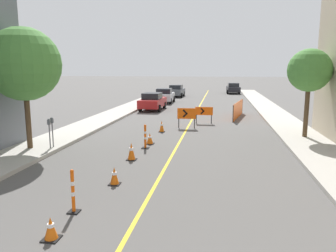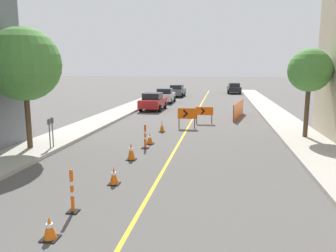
% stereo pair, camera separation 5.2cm
% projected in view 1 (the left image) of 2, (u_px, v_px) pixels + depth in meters
% --- Properties ---
extents(lane_stripe, '(0.12, 57.74, 0.01)m').
position_uv_depth(lane_stripe, '(196.00, 113.00, 28.31)').
color(lane_stripe, gold).
rests_on(lane_stripe, ground_plane).
extents(sidewalk_left, '(2.39, 57.74, 0.17)m').
position_uv_depth(sidewalk_left, '(124.00, 110.00, 29.30)').
color(sidewalk_left, '#ADA89E').
rests_on(sidewalk_left, ground_plane).
extents(sidewalk_right, '(2.39, 57.74, 0.17)m').
position_uv_depth(sidewalk_right, '(273.00, 113.00, 27.29)').
color(sidewalk_right, '#ADA89E').
rests_on(sidewalk_right, ground_plane).
extents(traffic_cone_second, '(0.37, 0.37, 0.53)m').
position_uv_depth(traffic_cone_second, '(51.00, 229.00, 7.32)').
color(traffic_cone_second, black).
rests_on(traffic_cone_second, ground_plane).
extents(traffic_cone_third, '(0.37, 0.37, 0.59)m').
position_uv_depth(traffic_cone_third, '(114.00, 176.00, 10.79)').
color(traffic_cone_third, black).
rests_on(traffic_cone_third, ground_plane).
extents(traffic_cone_fourth, '(0.40, 0.40, 0.74)m').
position_uv_depth(traffic_cone_fourth, '(131.00, 151.00, 13.67)').
color(traffic_cone_fourth, black).
rests_on(traffic_cone_fourth, ground_plane).
extents(traffic_cone_fifth, '(0.42, 0.42, 0.56)m').
position_uv_depth(traffic_cone_fifth, '(150.00, 139.00, 16.57)').
color(traffic_cone_fifth, black).
rests_on(traffic_cone_fifth, ground_plane).
extents(traffic_cone_farthest, '(0.36, 0.36, 0.70)m').
position_uv_depth(traffic_cone_farthest, '(162.00, 126.00, 19.69)').
color(traffic_cone_farthest, black).
rests_on(traffic_cone_farthest, ground_plane).
extents(delineator_post_front, '(0.29, 0.29, 1.19)m').
position_uv_depth(delineator_post_front, '(73.00, 194.00, 8.65)').
color(delineator_post_front, black).
rests_on(delineator_post_front, ground_plane).
extents(delineator_post_rear, '(0.35, 0.35, 1.17)m').
position_uv_depth(delineator_post_rear, '(145.00, 138.00, 15.62)').
color(delineator_post_rear, black).
rests_on(delineator_post_rear, ground_plane).
extents(arrow_barricade_primary, '(1.19, 0.12, 1.28)m').
position_uv_depth(arrow_barricade_primary, '(187.00, 114.00, 20.87)').
color(arrow_barricade_primary, '#EF560C').
rests_on(arrow_barricade_primary, ground_plane).
extents(arrow_barricade_secondary, '(1.23, 0.09, 1.15)m').
position_uv_depth(arrow_barricade_secondary, '(204.00, 112.00, 22.64)').
color(arrow_barricade_secondary, '#EF560C').
rests_on(arrow_barricade_secondary, ground_plane).
extents(safety_mesh_fence, '(1.00, 5.01, 1.24)m').
position_uv_depth(safety_mesh_fence, '(238.00, 110.00, 25.42)').
color(safety_mesh_fence, '#EF560C').
rests_on(safety_mesh_fence, ground_plane).
extents(parked_car_curb_near, '(1.94, 4.34, 1.59)m').
position_uv_depth(parked_car_curb_near, '(153.00, 101.00, 29.88)').
color(parked_car_curb_near, maroon).
rests_on(parked_car_curb_near, ground_plane).
extents(parked_car_curb_mid, '(1.95, 4.35, 1.59)m').
position_uv_depth(parked_car_curb_mid, '(165.00, 96.00, 36.18)').
color(parked_car_curb_mid, '#B7B7BC').
rests_on(parked_car_curb_mid, ground_plane).
extents(parked_car_curb_far, '(1.96, 4.36, 1.59)m').
position_uv_depth(parked_car_curb_far, '(176.00, 91.00, 43.81)').
color(parked_car_curb_far, '#474C51').
rests_on(parked_car_curb_far, ground_plane).
extents(parked_car_opposite_side, '(2.02, 4.39, 1.59)m').
position_uv_depth(parked_car_opposite_side, '(233.00, 88.00, 49.38)').
color(parked_car_opposite_side, black).
rests_on(parked_car_opposite_side, ground_plane).
extents(parking_meter_near_curb, '(0.12, 0.11, 1.38)m').
position_uv_depth(parking_meter_near_curb, '(49.00, 127.00, 14.89)').
color(parking_meter_near_curb, '#4C4C51').
rests_on(parking_meter_near_curb, sidewalk_left).
extents(parking_meter_far_curb, '(0.12, 0.11, 1.40)m').
position_uv_depth(parking_meter_far_curb, '(52.00, 126.00, 15.15)').
color(parking_meter_far_curb, '#4C4C51').
rests_on(parking_meter_far_curb, sidewalk_left).
extents(street_tree_left_near, '(3.25, 3.25, 5.43)m').
position_uv_depth(street_tree_left_near, '(24.00, 64.00, 14.46)').
color(street_tree_left_near, '#4C3823').
rests_on(street_tree_left_near, sidewalk_left).
extents(street_tree_right_near, '(2.24, 2.24, 4.64)m').
position_uv_depth(street_tree_right_near, '(309.00, 71.00, 17.03)').
color(street_tree_right_near, '#4C3823').
rests_on(street_tree_right_near, sidewalk_right).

